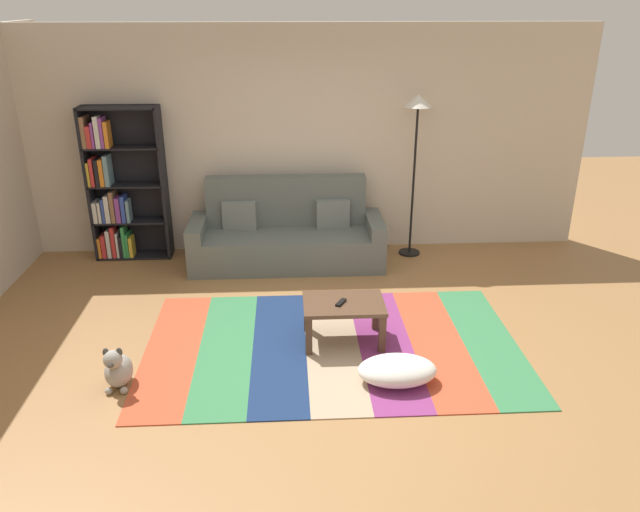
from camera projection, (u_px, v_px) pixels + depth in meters
The scene contains 10 objects.
ground_plane at pixel (320, 349), 5.57m from camera, with size 14.00×14.00×0.00m, color #9E7042.
back_wall at pixel (308, 141), 7.39m from camera, with size 6.80×0.10×2.70m, color beige.
rug at pixel (332, 346), 5.60m from camera, with size 3.39×2.10×0.01m.
couch at pixel (287, 236), 7.28m from camera, with size 2.26×0.80×1.00m.
bookshelf at pixel (118, 190), 7.24m from camera, with size 0.90×0.28×1.83m.
coffee_table at pixel (344, 309), 5.56m from camera, with size 0.73×0.50×0.40m.
pouf at pixel (397, 370), 5.03m from camera, with size 0.65×0.42×0.21m, color white.
dog at pixel (118, 369), 4.97m from camera, with size 0.22×0.35×0.40m.
standing_lamp at pixel (417, 123), 7.03m from camera, with size 0.32×0.32×1.94m.
tv_remote at pixel (341, 302), 5.51m from camera, with size 0.04×0.15×0.02m, color black.
Camera 1 is at (-0.27, -4.80, 2.93)m, focal length 34.41 mm.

